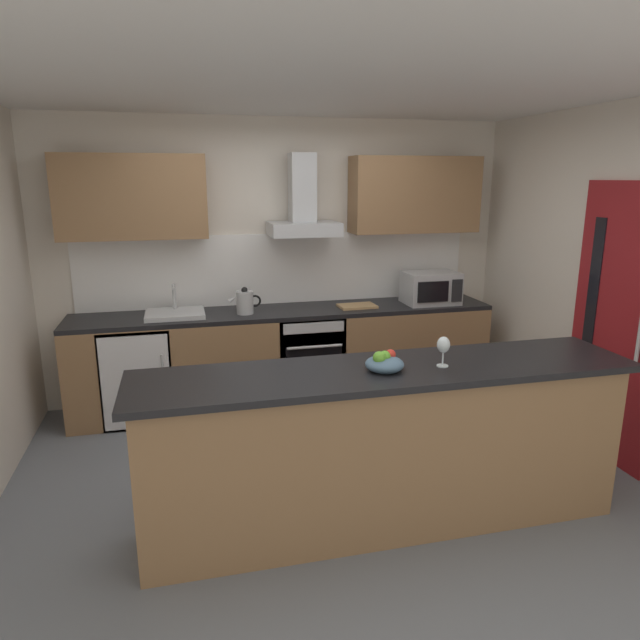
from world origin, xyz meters
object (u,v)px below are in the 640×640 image
object	(u,v)px
sink	(175,313)
wine_glass	(443,346)
oven	(307,355)
refrigerator	(138,372)
fruit_bowl	(384,363)
microwave	(431,288)
kettle	(245,302)
range_hood	(303,210)
chopping_board	(357,306)

from	to	relation	value
sink	wine_glass	bearing A→B (deg)	-53.86
oven	sink	bearing A→B (deg)	179.46
sink	wine_glass	xyz separation A→B (m)	(1.52, -2.07, 0.20)
refrigerator	fruit_bowl	xyz separation A→B (m)	(1.51, -2.05, 0.62)
microwave	wine_glass	bearing A→B (deg)	-112.75
microwave	fruit_bowl	size ratio (longest dim) A/B	2.27
oven	microwave	bearing A→B (deg)	-1.33
oven	microwave	world-z (taller)	microwave
oven	kettle	xyz separation A→B (m)	(-0.56, -0.03, 0.55)
oven	sink	distance (m)	1.26
wine_glass	fruit_bowl	size ratio (longest dim) A/B	0.81
microwave	sink	xyz separation A→B (m)	(-2.37, 0.04, -0.12)
refrigerator	wine_glass	distance (m)	2.86
range_hood	fruit_bowl	size ratio (longest dim) A/B	3.27
fruit_bowl	chopping_board	bearing A→B (deg)	76.77
wine_glass	fruit_bowl	world-z (taller)	wine_glass
refrigerator	sink	distance (m)	0.61
microwave	wine_glass	world-z (taller)	microwave
kettle	fruit_bowl	distance (m)	2.09
fruit_bowl	chopping_board	size ratio (longest dim) A/B	0.65
oven	sink	world-z (taller)	sink
wine_glass	fruit_bowl	bearing A→B (deg)	177.42
range_hood	chopping_board	bearing A→B (deg)	-17.89
kettle	chopping_board	size ratio (longest dim) A/B	0.85
oven	fruit_bowl	xyz separation A→B (m)	(-0.00, -2.05, 0.59)
kettle	range_hood	xyz separation A→B (m)	(0.56, 0.16, 0.78)
range_hood	wine_glass	distance (m)	2.32
range_hood	refrigerator	bearing A→B (deg)	-174.99
sink	range_hood	size ratio (longest dim) A/B	0.69
oven	refrigerator	world-z (taller)	oven
sink	kettle	size ratio (longest dim) A/B	1.73
fruit_bowl	refrigerator	bearing A→B (deg)	126.38
chopping_board	wine_glass	bearing A→B (deg)	-93.50
kettle	range_hood	size ratio (longest dim) A/B	0.40
oven	refrigerator	xyz separation A→B (m)	(-1.51, -0.00, -0.03)
microwave	range_hood	xyz separation A→B (m)	(-1.20, 0.16, 0.74)
oven	kettle	size ratio (longest dim) A/B	2.77
oven	wine_glass	world-z (taller)	wine_glass
oven	range_hood	size ratio (longest dim) A/B	1.11
kettle	microwave	bearing A→B (deg)	0.19
microwave	range_hood	bearing A→B (deg)	172.55
kettle	chopping_board	world-z (taller)	kettle
sink	fruit_bowl	bearing A→B (deg)	-60.51
sink	wine_glass	distance (m)	2.58
oven	microwave	xyz separation A→B (m)	(1.20, -0.03, 0.59)
microwave	range_hood	world-z (taller)	range_hood
range_hood	wine_glass	size ratio (longest dim) A/B	4.05
oven	range_hood	xyz separation A→B (m)	(0.00, 0.13, 1.33)
oven	kettle	distance (m)	0.78
range_hood	fruit_bowl	world-z (taller)	range_hood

